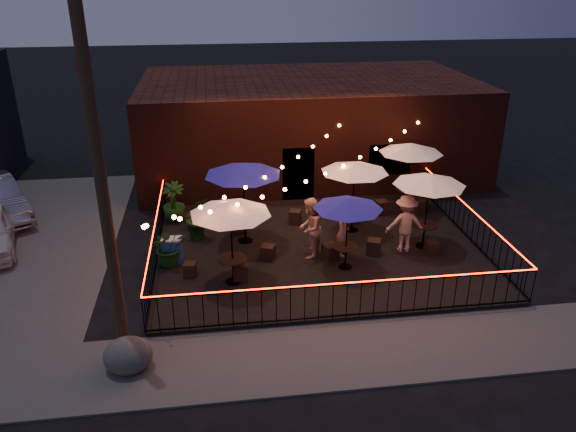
# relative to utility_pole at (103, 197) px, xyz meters

# --- Properties ---
(ground) EXTENTS (110.00, 110.00, 0.00)m
(ground) POSITION_rel_utility_pole_xyz_m (5.40, 2.60, -4.00)
(ground) COLOR black
(ground) RESTS_ON ground
(patio) EXTENTS (10.00, 8.00, 0.15)m
(patio) POSITION_rel_utility_pole_xyz_m (5.40, 4.60, -3.92)
(patio) COLOR black
(patio) RESTS_ON ground
(sidewalk) EXTENTS (18.00, 2.50, 0.05)m
(sidewalk) POSITION_rel_utility_pole_xyz_m (5.40, -0.65, -3.98)
(sidewalk) COLOR #4A4744
(sidewalk) RESTS_ON ground
(brick_building) EXTENTS (14.00, 8.00, 4.00)m
(brick_building) POSITION_rel_utility_pole_xyz_m (6.40, 12.59, -2.00)
(brick_building) COLOR black
(brick_building) RESTS_ON ground
(utility_pole) EXTENTS (0.26, 0.26, 8.00)m
(utility_pole) POSITION_rel_utility_pole_xyz_m (0.00, 0.00, 0.00)
(utility_pole) COLOR #362416
(utility_pole) RESTS_ON ground
(fence_front) EXTENTS (10.00, 0.04, 1.04)m
(fence_front) POSITION_rel_utility_pole_xyz_m (5.40, 0.60, -3.34)
(fence_front) COLOR black
(fence_front) RESTS_ON patio
(fence_left) EXTENTS (0.04, 8.00, 1.04)m
(fence_left) POSITION_rel_utility_pole_xyz_m (0.40, 4.60, -3.34)
(fence_left) COLOR black
(fence_left) RESTS_ON patio
(fence_right) EXTENTS (0.04, 8.00, 1.04)m
(fence_right) POSITION_rel_utility_pole_xyz_m (10.40, 4.60, -3.34)
(fence_right) COLOR black
(fence_right) RESTS_ON patio
(festoon_lights) EXTENTS (10.02, 8.72, 1.32)m
(festoon_lights) POSITION_rel_utility_pole_xyz_m (4.39, 4.30, -1.48)
(festoon_lights) COLOR #EE5C27
(festoon_lights) RESTS_ON ground
(cafe_table_0) EXTENTS (2.79, 2.79, 2.47)m
(cafe_table_0) POSITION_rel_utility_pole_xyz_m (2.64, 2.76, -1.59)
(cafe_table_0) COLOR black
(cafe_table_0) RESTS_ON patio
(cafe_table_1) EXTENTS (2.94, 2.94, 2.68)m
(cafe_table_1) POSITION_rel_utility_pole_xyz_m (3.15, 5.32, -1.40)
(cafe_table_1) COLOR black
(cafe_table_1) RESTS_ON patio
(cafe_table_2) EXTENTS (2.40, 2.40, 2.22)m
(cafe_table_2) POSITION_rel_utility_pole_xyz_m (5.98, 3.18, -1.82)
(cafe_table_2) COLOR black
(cafe_table_2) RESTS_ON patio
(cafe_table_3) EXTENTS (2.85, 2.85, 2.44)m
(cafe_table_3) POSITION_rel_utility_pole_xyz_m (6.77, 5.65, -1.62)
(cafe_table_3) COLOR black
(cafe_table_3) RESTS_ON patio
(cafe_table_4) EXTENTS (2.66, 2.66, 2.45)m
(cafe_table_4) POSITION_rel_utility_pole_xyz_m (8.74, 4.18, -1.61)
(cafe_table_4) COLOR black
(cafe_table_4) RESTS_ON patio
(cafe_table_5) EXTENTS (2.99, 2.99, 2.50)m
(cafe_table_5) POSITION_rel_utility_pole_xyz_m (9.20, 7.20, -1.57)
(cafe_table_5) COLOR black
(cafe_table_5) RESTS_ON patio
(bistro_chair_0) EXTENTS (0.39, 0.39, 0.40)m
(bistro_chair_0) POSITION_rel_utility_pole_xyz_m (1.42, 3.30, -3.65)
(bistro_chair_0) COLOR black
(bistro_chair_0) RESTS_ON patio
(bistro_chair_1) EXTENTS (0.44, 0.44, 0.49)m
(bistro_chair_1) POSITION_rel_utility_pole_xyz_m (2.86, 2.89, -3.60)
(bistro_chair_1) COLOR black
(bistro_chair_1) RESTS_ON patio
(bistro_chair_2) EXTENTS (0.49, 0.49, 0.51)m
(bistro_chair_2) POSITION_rel_utility_pole_xyz_m (1.51, 6.53, -3.60)
(bistro_chair_2) COLOR black
(bistro_chair_2) RESTS_ON patio
(bistro_chair_3) EXTENTS (0.52, 0.52, 0.46)m
(bistro_chair_3) POSITION_rel_utility_pole_xyz_m (3.01, 6.03, -3.62)
(bistro_chair_3) COLOR black
(bistro_chair_3) RESTS_ON patio
(bistro_chair_4) EXTENTS (0.51, 0.51, 0.47)m
(bistro_chair_4) POSITION_rel_utility_pole_xyz_m (3.75, 3.99, -3.62)
(bistro_chair_4) COLOR black
(bistro_chair_4) RESTS_ON patio
(bistro_chair_5) EXTENTS (0.54, 0.54, 0.49)m
(bistro_chair_5) POSITION_rel_utility_pole_xyz_m (5.64, 3.72, -3.60)
(bistro_chair_5) COLOR black
(bistro_chair_5) RESTS_ON patio
(bistro_chair_6) EXTENTS (0.49, 0.49, 0.47)m
(bistro_chair_6) POSITION_rel_utility_pole_xyz_m (4.96, 6.49, -3.62)
(bistro_chair_6) COLOR black
(bistro_chair_6) RESTS_ON patio
(bistro_chair_7) EXTENTS (0.38, 0.38, 0.42)m
(bistro_chair_7) POSITION_rel_utility_pole_xyz_m (6.94, 6.28, -3.64)
(bistro_chair_7) COLOR black
(bistro_chair_7) RESTS_ON patio
(bistro_chair_8) EXTENTS (0.53, 0.53, 0.48)m
(bistro_chair_8) POSITION_rel_utility_pole_xyz_m (7.05, 3.89, -3.61)
(bistro_chair_8) COLOR black
(bistro_chair_8) RESTS_ON patio
(bistro_chair_9) EXTENTS (0.40, 0.40, 0.42)m
(bistro_chair_9) POSITION_rel_utility_pole_xyz_m (8.81, 3.64, -3.64)
(bistro_chair_9) COLOR black
(bistro_chair_9) RESTS_ON patio
(bistro_chair_10) EXTENTS (0.49, 0.49, 0.49)m
(bistro_chair_10) POSITION_rel_utility_pole_xyz_m (8.17, 6.88, -3.60)
(bistro_chair_10) COLOR black
(bistro_chair_10) RESTS_ON patio
(bistro_chair_11) EXTENTS (0.54, 0.54, 0.50)m
(bistro_chair_11) POSITION_rel_utility_pole_xyz_m (9.50, 6.74, -3.60)
(bistro_chair_11) COLOR black
(bistro_chair_11) RESTS_ON patio
(patron_a) EXTENTS (0.50, 0.64, 1.55)m
(patron_a) POSITION_rel_utility_pole_xyz_m (6.05, 3.98, -3.07)
(patron_a) COLOR tan
(patron_a) RESTS_ON patio
(patron_b) EXTENTS (1.04, 1.14, 1.91)m
(patron_b) POSITION_rel_utility_pole_xyz_m (5.04, 4.01, -2.90)
(patron_b) COLOR #D2A590
(patron_b) RESTS_ON patio
(patron_c) EXTENTS (1.26, 0.81, 1.85)m
(patron_c) POSITION_rel_utility_pole_xyz_m (8.03, 3.99, -2.92)
(patron_c) COLOR tan
(patron_c) RESTS_ON patio
(potted_shrub_a) EXTENTS (1.24, 1.13, 1.19)m
(potted_shrub_a) POSITION_rel_utility_pole_xyz_m (0.83, 4.07, -3.25)
(potted_shrub_a) COLOR #0C3B0E
(potted_shrub_a) RESTS_ON patio
(potted_shrub_b) EXTENTS (0.81, 0.66, 1.45)m
(potted_shrub_b) POSITION_rel_utility_pole_xyz_m (1.68, 5.74, -3.12)
(potted_shrub_b) COLOR #0B370C
(potted_shrub_b) RESTS_ON patio
(potted_shrub_c) EXTENTS (0.85, 0.85, 1.41)m
(potted_shrub_c) POSITION_rel_utility_pole_xyz_m (0.80, 7.24, -3.15)
(potted_shrub_c) COLOR #1C400F
(potted_shrub_c) RESTS_ON patio
(cooler) EXTENTS (0.65, 0.51, 0.79)m
(cooler) POSITION_rel_utility_pole_xyz_m (0.90, 4.22, -3.45)
(cooler) COLOR blue
(cooler) RESTS_ON patio
(boulder) EXTENTS (1.14, 1.02, 0.77)m
(boulder) POSITION_rel_utility_pole_xyz_m (0.14, -0.52, -3.61)
(boulder) COLOR #464641
(boulder) RESTS_ON ground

